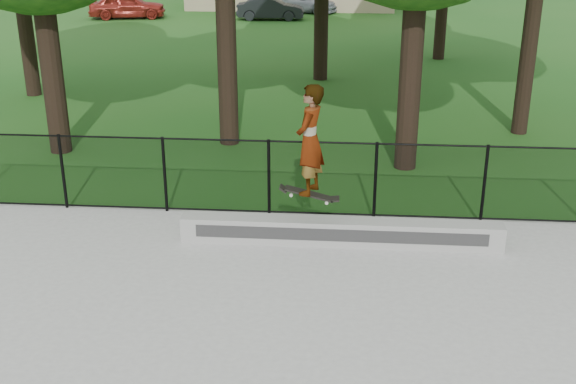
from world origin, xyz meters
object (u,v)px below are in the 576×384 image
at_px(grind_ledge, 340,232).
at_px(car_b, 270,9).
at_px(car_c, 303,1).
at_px(car_a, 127,5).
at_px(skater_airborne, 310,141).

distance_m(grind_ledge, car_b, 27.66).
distance_m(grind_ledge, car_c, 30.69).
bearing_deg(car_a, skater_airborne, -170.56).
height_order(grind_ledge, car_c, car_c).
bearing_deg(car_c, skater_airborne, -152.62).
relative_size(grind_ledge, car_c, 1.50).
distance_m(car_a, car_c, 9.81).
xyz_separation_m(grind_ledge, car_a, (-11.80, 27.27, 0.40)).
distance_m(grind_ledge, car_a, 29.71).
xyz_separation_m(car_c, skater_airborne, (2.03, -30.77, 1.39)).
bearing_deg(car_b, car_c, -27.69).
relative_size(car_b, skater_airborne, 1.56).
relative_size(grind_ledge, car_a, 1.40).
bearing_deg(car_a, car_b, -102.17).
relative_size(car_a, car_c, 1.07).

